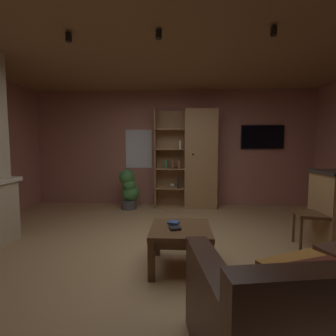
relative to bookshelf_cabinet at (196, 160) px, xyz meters
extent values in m
cube|color=tan|center=(-0.53, -2.43, -1.08)|extent=(6.42, 5.34, 0.02)
cube|color=#AD7060|center=(-0.53, 0.27, 0.25)|extent=(6.54, 0.06, 2.63)
cube|color=#8E6B47|center=(-0.53, -2.43, 1.57)|extent=(6.42, 5.34, 0.02)
cube|color=white|center=(-1.33, 0.24, 0.23)|extent=(0.61, 0.01, 0.89)
cube|color=#A87F51|center=(0.09, -0.01, 0.01)|extent=(0.71, 0.38, 2.16)
cube|color=#A87F51|center=(-0.59, 0.17, 0.01)|extent=(0.65, 0.02, 2.16)
cube|color=#A87F51|center=(-0.91, -0.01, 0.01)|extent=(0.02, 0.38, 2.16)
sphere|color=black|center=(-0.09, -0.21, 0.12)|extent=(0.04, 0.04, 0.04)
cube|color=#A87F51|center=(-0.59, -0.01, -1.06)|extent=(0.65, 0.38, 0.02)
cube|color=#A87F51|center=(-0.59, -0.01, -0.64)|extent=(0.65, 0.38, 0.02)
cube|color=#A87F51|center=(-0.59, -0.01, -0.21)|extent=(0.65, 0.38, 0.02)
cube|color=#A87F51|center=(-0.59, -0.01, 0.23)|extent=(0.65, 0.38, 0.02)
cube|color=#A87F51|center=(-0.59, -0.01, 0.66)|extent=(0.65, 0.38, 0.02)
cube|color=#387247|center=(-0.67, -0.06, -0.10)|extent=(0.05, 0.23, 0.19)
cube|color=brown|center=(-0.52, -0.06, -0.10)|extent=(0.04, 0.23, 0.20)
cube|color=beige|center=(-0.36, -0.06, 0.32)|extent=(0.04, 0.23, 0.17)
cube|color=brown|center=(-0.39, -0.06, -0.10)|extent=(0.04, 0.23, 0.18)
cube|color=black|center=(-0.41, -0.06, -0.52)|extent=(0.03, 0.23, 0.21)
sphere|color=beige|center=(-0.53, -0.01, -0.59)|extent=(0.10, 0.10, 0.10)
cube|color=#382116|center=(0.53, -3.98, -0.86)|extent=(1.68, 1.16, 0.42)
cube|color=#382116|center=(-0.16, -4.09, -0.73)|extent=(0.29, 0.94, 0.67)
cube|color=brown|center=(0.41, -4.16, -0.51)|extent=(0.45, 0.30, 0.36)
cube|color=#C67F33|center=(0.30, -4.10, -0.51)|extent=(0.49, 0.34, 0.36)
cube|color=tan|center=(0.33, -4.14, -0.53)|extent=(0.39, 0.20, 0.32)
cube|color=brown|center=(-0.35, -2.79, -0.64)|extent=(0.66, 0.67, 0.05)
cube|color=brown|center=(-0.35, -2.79, -0.71)|extent=(0.60, 0.61, 0.08)
cube|color=brown|center=(-0.64, -3.08, -0.87)|extent=(0.07, 0.07, 0.40)
cube|color=brown|center=(-0.06, -3.08, -0.87)|extent=(0.07, 0.07, 0.40)
cube|color=brown|center=(-0.64, -2.49, -0.87)|extent=(0.07, 0.07, 0.40)
cube|color=brown|center=(-0.06, -2.49, -0.87)|extent=(0.07, 0.07, 0.40)
cube|color=black|center=(-0.41, -2.86, -0.60)|extent=(0.14, 0.13, 0.03)
cube|color=#2D4C8C|center=(-0.43, -2.74, -0.58)|extent=(0.14, 0.14, 0.02)
cube|color=brown|center=(1.39, -2.18, -0.61)|extent=(0.49, 0.49, 0.04)
cube|color=brown|center=(1.58, -2.22, -0.37)|extent=(0.11, 0.40, 0.44)
cylinder|color=brown|center=(1.25, -1.97, -0.84)|extent=(0.04, 0.04, 0.46)
cylinder|color=brown|center=(1.18, -2.32, -0.84)|extent=(0.04, 0.04, 0.46)
cylinder|color=brown|center=(1.60, -2.04, -0.84)|extent=(0.04, 0.04, 0.46)
cylinder|color=brown|center=(1.54, -2.39, -0.84)|extent=(0.04, 0.04, 0.46)
cylinder|color=#4C4C51|center=(-1.48, -0.25, -0.98)|extent=(0.33, 0.33, 0.19)
sphere|color=#3D7F3D|center=(-1.45, -0.21, -0.73)|extent=(0.38, 0.38, 0.38)
sphere|color=#3D7F3D|center=(-1.46, -0.25, -0.55)|extent=(0.29, 0.29, 0.29)
sphere|color=#3D7F3D|center=(-1.51, -0.23, -0.37)|extent=(0.34, 0.34, 0.34)
cube|color=black|center=(1.49, 0.21, 0.50)|extent=(0.94, 0.05, 0.53)
cube|color=black|center=(1.49, 0.19, 0.50)|extent=(0.90, 0.01, 0.49)
cylinder|color=black|center=(-1.60, -2.66, 1.49)|extent=(0.07, 0.07, 0.09)
cylinder|color=black|center=(-0.60, -2.67, 1.49)|extent=(0.07, 0.07, 0.09)
cylinder|color=black|center=(0.63, -2.68, 1.49)|extent=(0.07, 0.07, 0.09)
camera|label=1|loc=(-0.35, -5.41, 0.26)|focal=25.98mm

